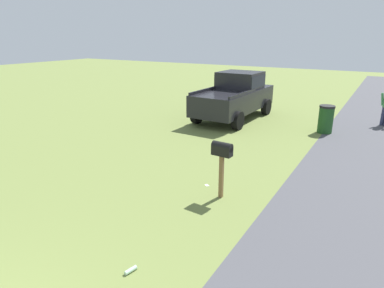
# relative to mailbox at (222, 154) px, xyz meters

# --- Properties ---
(mailbox) EXTENTS (0.24, 0.49, 1.38)m
(mailbox) POSITION_rel_mailbox_xyz_m (0.00, 0.00, 0.00)
(mailbox) COLOR brown
(mailbox) RESTS_ON ground
(pickup_truck) EXTENTS (4.96, 2.34, 2.09)m
(pickup_truck) POSITION_rel_mailbox_xyz_m (7.53, 2.95, 0.00)
(pickup_truck) COLOR black
(pickup_truck) RESTS_ON ground
(trash_bin) EXTENTS (0.59, 0.59, 1.09)m
(trash_bin) POSITION_rel_mailbox_xyz_m (7.08, -1.11, -0.55)
(trash_bin) COLOR #1E4C1E
(trash_bin) RESTS_ON ground
(litter_bottle_midfield_a) EXTENTS (0.23, 0.11, 0.07)m
(litter_bottle_midfield_a) POSITION_rel_mailbox_xyz_m (-3.15, 0.10, -1.06)
(litter_bottle_midfield_a) COLOR #B2D8BF
(litter_bottle_midfield_a) RESTS_ON ground
(litter_wrapper_near_hydrant) EXTENTS (0.14, 0.15, 0.01)m
(litter_wrapper_near_hydrant) POSITION_rel_mailbox_xyz_m (0.40, 0.59, -1.10)
(litter_wrapper_near_hydrant) COLOR silver
(litter_wrapper_near_hydrant) RESTS_ON ground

